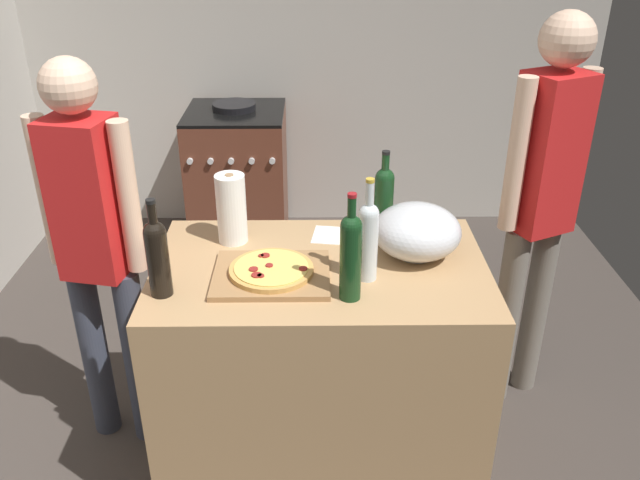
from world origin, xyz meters
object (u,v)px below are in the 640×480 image
object	(u,v)px
wine_bottle_green	(157,254)
wine_bottle_amber	(368,237)
wine_bottle_dark	(384,195)
stove	(239,178)
pizza	(271,269)
wine_bottle_clear	(351,253)
mixing_bowl	(417,231)
person_in_red	(541,194)
paper_towel_roll	(231,209)
person_in_stripes	(96,241)

from	to	relation	value
wine_bottle_green	wine_bottle_amber	xyz separation A→B (m)	(0.68, 0.10, 0.01)
wine_bottle_dark	wine_bottle_green	distance (m)	0.91
wine_bottle_amber	stove	distance (m)	2.30
pizza	wine_bottle_clear	size ratio (longest dim) A/B	0.79
wine_bottle_dark	stove	distance (m)	1.98
mixing_bowl	wine_bottle_amber	bearing A→B (deg)	-139.68
wine_bottle_clear	pizza	bearing A→B (deg)	153.54
stove	person_in_red	size ratio (longest dim) A/B	0.55
wine_bottle_green	stove	distance (m)	2.28
stove	paper_towel_roll	bearing A→B (deg)	-84.07
wine_bottle_dark	stove	xyz separation A→B (m)	(-0.77, 1.72, -0.62)
person_in_stripes	person_in_red	world-z (taller)	person_in_red
pizza	wine_bottle_green	world-z (taller)	wine_bottle_green
wine_bottle_amber	wine_bottle_green	bearing A→B (deg)	-172.08
wine_bottle_green	person_in_red	world-z (taller)	person_in_red
wine_bottle_green	person_in_red	xyz separation A→B (m)	(1.44, 0.62, -0.06)
stove	person_in_stripes	distance (m)	1.93
mixing_bowl	paper_towel_roll	bearing A→B (deg)	169.81
pizza	paper_towel_roll	size ratio (longest dim) A/B	1.07
wine_bottle_green	stove	world-z (taller)	wine_bottle_green
pizza	wine_bottle_dark	size ratio (longest dim) A/B	0.90
mixing_bowl	wine_bottle_clear	xyz separation A→B (m)	(-0.26, -0.29, 0.07)
wine_bottle_dark	person_in_red	distance (m)	0.68
person_in_stripes	paper_towel_roll	bearing A→B (deg)	1.94
wine_bottle_green	wine_bottle_clear	xyz separation A→B (m)	(0.62, -0.03, 0.02)
paper_towel_roll	wine_bottle_green	world-z (taller)	wine_bottle_green
paper_towel_roll	wine_bottle_amber	world-z (taller)	wine_bottle_amber
wine_bottle_dark	wine_bottle_clear	world-z (taller)	wine_bottle_clear
pizza	wine_bottle_clear	world-z (taller)	wine_bottle_clear
pizza	wine_bottle_green	distance (m)	0.39
person_in_stripes	person_in_red	size ratio (longest dim) A/B	0.94
paper_towel_roll	wine_bottle_clear	xyz separation A→B (m)	(0.42, -0.41, 0.03)
paper_towel_roll	wine_bottle_green	xyz separation A→B (m)	(-0.20, -0.38, 0.01)
pizza	stove	bearing A→B (deg)	99.47
wine_bottle_clear	person_in_stripes	xyz separation A→B (m)	(-0.94, 0.39, -0.15)
wine_bottle_amber	wine_bottle_dark	bearing A→B (deg)	76.61
pizza	mixing_bowl	xyz separation A→B (m)	(0.52, 0.15, 0.07)
pizza	person_in_stripes	distance (m)	0.73
mixing_bowl	wine_bottle_dark	xyz separation A→B (m)	(-0.10, 0.22, 0.04)
wine_bottle_amber	person_in_stripes	distance (m)	1.05
pizza	mixing_bowl	bearing A→B (deg)	16.61
mixing_bowl	wine_bottle_clear	bearing A→B (deg)	-131.77
stove	person_in_stripes	bearing A→B (deg)	-100.26
paper_towel_roll	person_in_stripes	bearing A→B (deg)	-178.06
mixing_bowl	paper_towel_roll	distance (m)	0.69
mixing_bowl	person_in_stripes	bearing A→B (deg)	175.02
mixing_bowl	person_in_stripes	size ratio (longest dim) A/B	0.19
wine_bottle_dark	stove	world-z (taller)	wine_bottle_dark
stove	wine_bottle_amber	bearing A→B (deg)	-72.13
wine_bottle_clear	person_in_red	world-z (taller)	person_in_red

